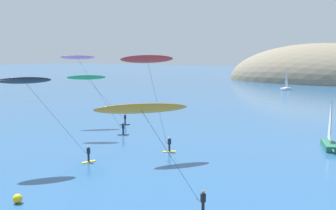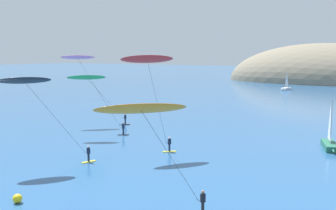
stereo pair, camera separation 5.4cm
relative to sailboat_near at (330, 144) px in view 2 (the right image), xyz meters
name	(u,v)px [view 2 (the right image)]	position (x,y,z in m)	size (l,w,h in m)	color
headland_island	(334,82)	(-21.36, 117.34, -0.64)	(75.24, 48.80, 28.84)	slate
sailboat_near	(330,144)	(0.00, 0.00, 0.00)	(2.91, 5.89, 5.70)	#23664C
sailboat_far	(285,88)	(-26.34, 72.09, 0.00)	(1.93, 5.96, 5.70)	white
kitesurfer_orange	(146,116)	(-6.16, -28.02, 6.33)	(6.01, 6.46, 7.95)	yellow
kitesurfer_black	(29,87)	(-22.72, -23.36, 7.21)	(5.83, 8.05, 8.87)	yellow
kitesurfer_red	(149,65)	(-16.33, -12.82, 9.02)	(4.47, 5.63, 10.84)	yellow
kitesurfer_pink	(83,66)	(-29.59, -8.82, 8.66)	(7.66, 5.67, 10.74)	#2D2D33
kitesurfer_green	(90,81)	(-33.83, -2.87, 6.09)	(7.26, 6.89, 7.76)	#2D2D33
marker_buoy	(17,198)	(-16.09, -30.42, -0.29)	(0.70, 0.70, 0.70)	yellow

